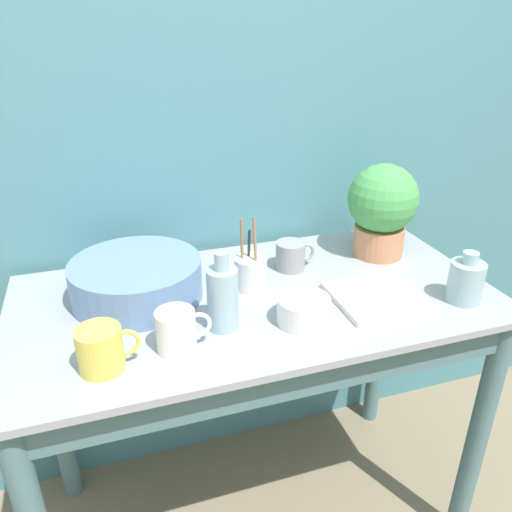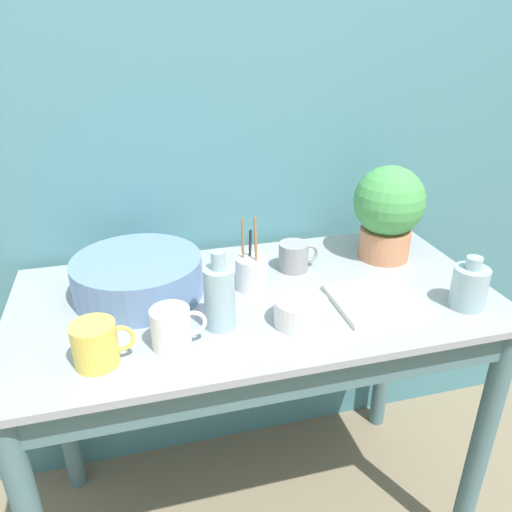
{
  "view_description": "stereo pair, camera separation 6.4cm",
  "coord_description": "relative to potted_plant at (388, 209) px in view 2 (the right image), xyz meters",
  "views": [
    {
      "loc": [
        -0.37,
        -0.8,
        1.55
      ],
      "look_at": [
        0.0,
        0.33,
        0.98
      ],
      "focal_mm": 35.0,
      "sensor_mm": 36.0,
      "label": 1
    },
    {
      "loc": [
        -0.31,
        -0.81,
        1.55
      ],
      "look_at": [
        0.0,
        0.33,
        0.98
      ],
      "focal_mm": 35.0,
      "sensor_mm": 36.0,
      "label": 2
    }
  ],
  "objects": [
    {
      "name": "bottle_tall",
      "position": [
        -0.58,
        -0.25,
        -0.08
      ],
      "size": [
        0.08,
        0.08,
        0.2
      ],
      "color": "#93B2BC",
      "rests_on": "counter_table"
    },
    {
      "name": "wall_back",
      "position": [
        -0.45,
        0.25,
        0.18
      ],
      "size": [
        6.0,
        0.05,
        2.4
      ],
      "color": "teal",
      "rests_on": "ground_plane"
    },
    {
      "name": "bowl_wash_large",
      "position": [
        -0.76,
        -0.04,
        -0.11
      ],
      "size": [
        0.35,
        0.35,
        0.11
      ],
      "color": "#6684B2",
      "rests_on": "counter_table"
    },
    {
      "name": "counter_table",
      "position": [
        -0.45,
        -0.16,
        -0.34
      ],
      "size": [
        1.31,
        0.66,
        0.86
      ],
      "color": "slate",
      "rests_on": "ground_plane"
    },
    {
      "name": "tray_board",
      "position": [
        -0.15,
        -0.25,
        -0.15
      ],
      "size": [
        0.23,
        0.22,
        0.02
      ],
      "color": "beige",
      "rests_on": "counter_table"
    },
    {
      "name": "utensil_cup",
      "position": [
        -0.46,
        -0.09,
        -0.11
      ],
      "size": [
        0.09,
        0.09,
        0.21
      ],
      "color": "silver",
      "rests_on": "counter_table"
    },
    {
      "name": "bowl_small_enamel_white",
      "position": [
        -0.38,
        -0.29,
        -0.13
      ],
      "size": [
        0.13,
        0.13,
        0.07
      ],
      "color": "silver",
      "rests_on": "counter_table"
    },
    {
      "name": "mug_grey",
      "position": [
        -0.3,
        -0.01,
        -0.12
      ],
      "size": [
        0.12,
        0.09,
        0.09
      ],
      "color": "gray",
      "rests_on": "counter_table"
    },
    {
      "name": "potted_plant",
      "position": [
        0.0,
        0.0,
        0.0
      ],
      "size": [
        0.21,
        0.21,
        0.29
      ],
      "color": "tan",
      "rests_on": "counter_table"
    },
    {
      "name": "mug_white",
      "position": [
        -0.7,
        -0.31,
        -0.11
      ],
      "size": [
        0.13,
        0.09,
        0.1
      ],
      "color": "white",
      "rests_on": "counter_table"
    },
    {
      "name": "mug_yellow",
      "position": [
        -0.86,
        -0.33,
        -0.11
      ],
      "size": [
        0.14,
        0.1,
        0.1
      ],
      "color": "#E5CC4C",
      "rests_on": "counter_table"
    },
    {
      "name": "bottle_short",
      "position": [
        0.07,
        -0.33,
        -0.1
      ],
      "size": [
        0.09,
        0.09,
        0.14
      ],
      "color": "#93B2BC",
      "rests_on": "counter_table"
    }
  ]
}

